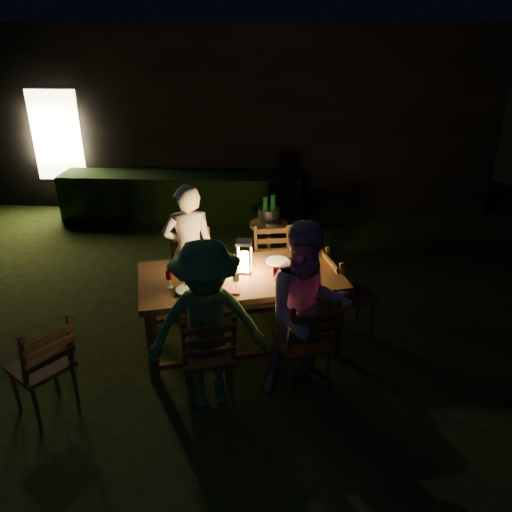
# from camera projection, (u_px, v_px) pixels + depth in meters

# --- Properties ---
(garden_envelope) EXTENTS (40.00, 40.00, 3.20)m
(garden_envelope) POSITION_uv_depth(u_px,v_px,m) (223.00, 108.00, 10.51)
(garden_envelope) COLOR black
(garden_envelope) RESTS_ON ground
(dining_table) EXTENTS (2.25, 1.54, 0.85)m
(dining_table) POSITION_uv_depth(u_px,v_px,m) (241.00, 282.00, 5.13)
(dining_table) COLOR #482C18
(dining_table) RESTS_ON ground
(chair_near_left) EXTENTS (0.58, 0.61, 1.05)m
(chair_near_left) POSITION_uv_depth(u_px,v_px,m) (209.00, 369.00, 4.55)
(chair_near_left) COLOR #482C18
(chair_near_left) RESTS_ON ground
(chair_near_right) EXTENTS (0.61, 0.63, 1.04)m
(chair_near_right) POSITION_uv_depth(u_px,v_px,m) (303.00, 357.00, 4.73)
(chair_near_right) COLOR #482C18
(chair_near_right) RESTS_ON ground
(chair_far_left) EXTENTS (0.54, 0.57, 1.06)m
(chair_far_left) POSITION_uv_depth(u_px,v_px,m) (192.00, 289.00, 5.92)
(chair_far_left) COLOR #482C18
(chair_far_left) RESTS_ON ground
(chair_far_right) EXTENTS (0.52, 0.54, 1.00)m
(chair_far_right) POSITION_uv_depth(u_px,v_px,m) (274.00, 282.00, 6.12)
(chair_far_right) COLOR #482C18
(chair_far_right) RESTS_ON ground
(chair_end) EXTENTS (0.59, 0.57, 1.02)m
(chair_end) POSITION_uv_depth(u_px,v_px,m) (349.00, 307.00, 5.57)
(chair_end) COLOR #482C18
(chair_end) RESTS_ON ground
(chair_spare) EXTENTS (0.66, 0.66, 1.02)m
(chair_spare) POSITION_uv_depth(u_px,v_px,m) (45.00, 381.00, 4.41)
(chair_spare) COLOR #482C18
(chair_spare) RESTS_ON ground
(person_house_side) EXTENTS (0.67, 0.53, 1.60)m
(person_house_side) POSITION_uv_depth(u_px,v_px,m) (189.00, 251.00, 5.76)
(person_house_side) COLOR #F2DDCE
(person_house_side) RESTS_ON ground
(person_opp_right) EXTENTS (0.97, 0.84, 1.69)m
(person_opp_right) POSITION_uv_depth(u_px,v_px,m) (307.00, 311.00, 4.46)
(person_opp_right) COLOR #B47CB0
(person_opp_right) RESTS_ON ground
(person_opp_left) EXTENTS (1.17, 0.86, 1.61)m
(person_opp_left) POSITION_uv_depth(u_px,v_px,m) (207.00, 327.00, 4.30)
(person_opp_left) COLOR #376E39
(person_opp_left) RESTS_ON ground
(lantern) EXTENTS (0.16, 0.16, 0.35)m
(lantern) POSITION_uv_depth(u_px,v_px,m) (244.00, 258.00, 5.08)
(lantern) COLOR white
(lantern) RESTS_ON dining_table
(plate_far_left) EXTENTS (0.25, 0.25, 0.01)m
(plate_far_left) POSITION_uv_depth(u_px,v_px,m) (185.00, 270.00, 5.18)
(plate_far_left) COLOR white
(plate_far_left) RESTS_ON dining_table
(plate_near_left) EXTENTS (0.25, 0.25, 0.01)m
(plate_near_left) POSITION_uv_depth(u_px,v_px,m) (189.00, 290.00, 4.79)
(plate_near_left) COLOR white
(plate_near_left) RESTS_ON dining_table
(plate_far_right) EXTENTS (0.25, 0.25, 0.01)m
(plate_far_right) POSITION_uv_depth(u_px,v_px,m) (278.00, 261.00, 5.37)
(plate_far_right) COLOR white
(plate_far_right) RESTS_ON dining_table
(plate_near_right) EXTENTS (0.25, 0.25, 0.01)m
(plate_near_right) POSITION_uv_depth(u_px,v_px,m) (289.00, 279.00, 4.99)
(plate_near_right) COLOR white
(plate_near_right) RESTS_ON dining_table
(wineglass_a) EXTENTS (0.06, 0.06, 0.18)m
(wineglass_a) POSITION_uv_depth(u_px,v_px,m) (208.00, 258.00, 5.25)
(wineglass_a) COLOR #59070F
(wineglass_a) RESTS_ON dining_table
(wineglass_b) EXTENTS (0.06, 0.06, 0.18)m
(wineglass_b) POSITION_uv_depth(u_px,v_px,m) (170.00, 279.00, 4.81)
(wineglass_b) COLOR #59070F
(wineglass_b) RESTS_ON dining_table
(wineglass_c) EXTENTS (0.06, 0.06, 0.18)m
(wineglass_c) POSITION_uv_depth(u_px,v_px,m) (276.00, 276.00, 4.87)
(wineglass_c) COLOR #59070F
(wineglass_c) RESTS_ON dining_table
(wineglass_d) EXTENTS (0.06, 0.06, 0.18)m
(wineglass_d) POSITION_uv_depth(u_px,v_px,m) (294.00, 254.00, 5.34)
(wineglass_d) COLOR #59070F
(wineglass_d) RESTS_ON dining_table
(wineglass_e) EXTENTS (0.06, 0.06, 0.18)m
(wineglass_e) POSITION_uv_depth(u_px,v_px,m) (236.00, 281.00, 4.77)
(wineglass_e) COLOR silver
(wineglass_e) RESTS_ON dining_table
(bottle_table) EXTENTS (0.07, 0.07, 0.28)m
(bottle_table) POSITION_uv_depth(u_px,v_px,m) (216.00, 265.00, 4.99)
(bottle_table) COLOR #0F471E
(bottle_table) RESTS_ON dining_table
(napkin_left) EXTENTS (0.18, 0.14, 0.01)m
(napkin_left) POSITION_uv_depth(u_px,v_px,m) (231.00, 290.00, 4.78)
(napkin_left) COLOR red
(napkin_left) RESTS_ON dining_table
(napkin_right) EXTENTS (0.18, 0.14, 0.01)m
(napkin_right) POSITION_uv_depth(u_px,v_px,m) (301.00, 282.00, 4.93)
(napkin_right) COLOR red
(napkin_right) RESTS_ON dining_table
(phone) EXTENTS (0.14, 0.07, 0.01)m
(phone) POSITION_uv_depth(u_px,v_px,m) (182.00, 295.00, 4.71)
(phone) COLOR black
(phone) RESTS_ON dining_table
(side_table) EXTENTS (0.53, 0.53, 0.71)m
(side_table) POSITION_uv_depth(u_px,v_px,m) (269.00, 229.00, 6.83)
(side_table) COLOR brown
(side_table) RESTS_ON ground
(ice_bucket) EXTENTS (0.30, 0.30, 0.22)m
(ice_bucket) POSITION_uv_depth(u_px,v_px,m) (269.00, 216.00, 6.75)
(ice_bucket) COLOR #A5A8AD
(ice_bucket) RESTS_ON side_table
(bottle_bucket_a) EXTENTS (0.07, 0.07, 0.32)m
(bottle_bucket_a) POSITION_uv_depth(u_px,v_px,m) (265.00, 213.00, 6.69)
(bottle_bucket_a) COLOR #0F471E
(bottle_bucket_a) RESTS_ON side_table
(bottle_bucket_b) EXTENTS (0.07, 0.07, 0.32)m
(bottle_bucket_b) POSITION_uv_depth(u_px,v_px,m) (273.00, 211.00, 6.76)
(bottle_bucket_b) COLOR #0F471E
(bottle_bucket_b) RESTS_ON side_table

